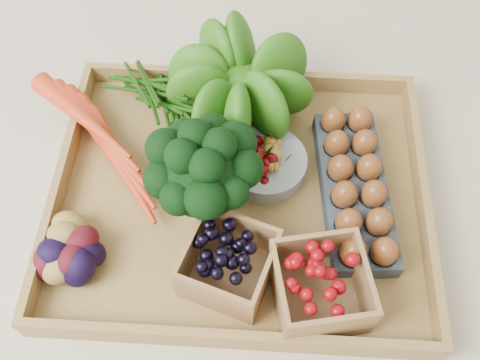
# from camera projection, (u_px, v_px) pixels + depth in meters

# --- Properties ---
(ground) EXTENTS (4.00, 4.00, 0.00)m
(ground) POSITION_uv_depth(u_px,v_px,m) (240.00, 200.00, 0.82)
(ground) COLOR beige
(ground) RESTS_ON ground
(tray) EXTENTS (0.55, 0.45, 0.01)m
(tray) POSITION_uv_depth(u_px,v_px,m) (240.00, 198.00, 0.81)
(tray) COLOR olive
(tray) RESTS_ON ground
(carrots) EXTENTS (0.24, 0.17, 0.06)m
(carrots) POSITION_uv_depth(u_px,v_px,m) (106.00, 140.00, 0.83)
(carrots) COLOR red
(carrots) RESTS_ON tray
(lettuce) EXTENTS (0.15, 0.15, 0.15)m
(lettuce) POSITION_uv_depth(u_px,v_px,m) (239.00, 81.00, 0.82)
(lettuce) COLOR #21490B
(lettuce) RESTS_ON tray
(broccoli) EXTENTS (0.16, 0.16, 0.13)m
(broccoli) POSITION_uv_depth(u_px,v_px,m) (205.00, 186.00, 0.74)
(broccoli) COLOR black
(broccoli) RESTS_ON tray
(cherry_bowl) EXTENTS (0.12, 0.12, 0.03)m
(cherry_bowl) POSITION_uv_depth(u_px,v_px,m) (266.00, 165.00, 0.82)
(cherry_bowl) COLOR #8C9EA5
(cherry_bowl) RESTS_ON tray
(egg_carton) EXTENTS (0.12, 0.27, 0.03)m
(egg_carton) POSITION_uv_depth(u_px,v_px,m) (353.00, 190.00, 0.79)
(egg_carton) COLOR #363F45
(egg_carton) RESTS_ON tray
(potatoes) EXTENTS (0.13, 0.13, 0.07)m
(potatoes) POSITION_uv_depth(u_px,v_px,m) (68.00, 246.00, 0.72)
(potatoes) COLOR #3A0910
(potatoes) RESTS_ON tray
(punnet_blackberry) EXTENTS (0.14, 0.14, 0.08)m
(punnet_blackberry) POSITION_uv_depth(u_px,v_px,m) (229.00, 263.00, 0.71)
(punnet_blackberry) COLOR black
(punnet_blackberry) RESTS_ON tray
(punnet_raspberry) EXTENTS (0.14, 0.14, 0.08)m
(punnet_raspberry) POSITION_uv_depth(u_px,v_px,m) (320.00, 287.00, 0.69)
(punnet_raspberry) COLOR maroon
(punnet_raspberry) RESTS_ON tray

